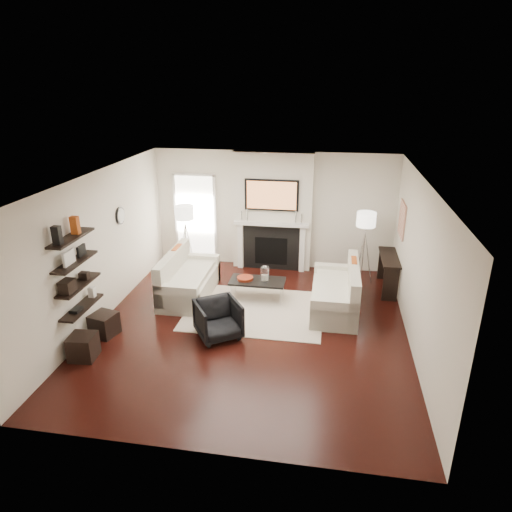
% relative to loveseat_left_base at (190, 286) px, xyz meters
% --- Properties ---
extents(room_envelope, '(6.00, 6.00, 6.00)m').
position_rel_loveseat_left_base_xyz_m(room_envelope, '(1.46, -1.07, 1.14)').
color(room_envelope, black).
rests_on(room_envelope, ground).
extents(chimney_breast, '(1.80, 0.25, 2.70)m').
position_rel_loveseat_left_base_xyz_m(chimney_breast, '(1.46, 1.80, 1.14)').
color(chimney_breast, silver).
rests_on(chimney_breast, floor).
extents(fireplace_surround, '(1.30, 0.02, 1.04)m').
position_rel_loveseat_left_base_xyz_m(fireplace_surround, '(1.46, 1.67, 0.31)').
color(fireplace_surround, black).
rests_on(fireplace_surround, floor).
extents(firebox, '(0.75, 0.02, 0.65)m').
position_rel_loveseat_left_base_xyz_m(firebox, '(1.46, 1.66, 0.24)').
color(firebox, black).
rests_on(firebox, floor).
extents(mantel_pilaster_l, '(0.12, 0.08, 1.10)m').
position_rel_loveseat_left_base_xyz_m(mantel_pilaster_l, '(0.74, 1.64, 0.34)').
color(mantel_pilaster_l, white).
rests_on(mantel_pilaster_l, floor).
extents(mantel_pilaster_r, '(0.12, 0.08, 1.10)m').
position_rel_loveseat_left_base_xyz_m(mantel_pilaster_r, '(2.18, 1.64, 0.34)').
color(mantel_pilaster_r, white).
rests_on(mantel_pilaster_r, floor).
extents(mantel_shelf, '(1.70, 0.18, 0.07)m').
position_rel_loveseat_left_base_xyz_m(mantel_shelf, '(1.46, 1.62, 0.91)').
color(mantel_shelf, white).
rests_on(mantel_shelf, chimney_breast).
extents(tv_body, '(1.20, 0.06, 0.70)m').
position_rel_loveseat_left_base_xyz_m(tv_body, '(1.46, 1.64, 1.57)').
color(tv_body, black).
rests_on(tv_body, chimney_breast).
extents(tv_screen, '(1.10, 0.00, 0.62)m').
position_rel_loveseat_left_base_xyz_m(tv_screen, '(1.46, 1.61, 1.57)').
color(tv_screen, '#BF723F').
rests_on(tv_screen, tv_body).
extents(candlestick_l_tall, '(0.04, 0.04, 0.30)m').
position_rel_loveseat_left_base_xyz_m(candlestick_l_tall, '(0.91, 1.63, 1.09)').
color(candlestick_l_tall, silver).
rests_on(candlestick_l_tall, mantel_shelf).
extents(candlestick_l_short, '(0.04, 0.04, 0.24)m').
position_rel_loveseat_left_base_xyz_m(candlestick_l_short, '(0.78, 1.63, 1.06)').
color(candlestick_l_short, silver).
rests_on(candlestick_l_short, mantel_shelf).
extents(candlestick_r_tall, '(0.04, 0.04, 0.30)m').
position_rel_loveseat_left_base_xyz_m(candlestick_r_tall, '(2.01, 1.63, 1.09)').
color(candlestick_r_tall, silver).
rests_on(candlestick_r_tall, mantel_shelf).
extents(candlestick_r_short, '(0.04, 0.04, 0.24)m').
position_rel_loveseat_left_base_xyz_m(candlestick_r_short, '(2.14, 1.63, 1.06)').
color(candlestick_r_short, silver).
rests_on(candlestick_r_short, mantel_shelf).
extents(hallway_panel, '(0.90, 0.02, 2.10)m').
position_rel_loveseat_left_base_xyz_m(hallway_panel, '(-0.39, 1.91, 0.84)').
color(hallway_panel, white).
rests_on(hallway_panel, floor).
extents(door_trim_l, '(0.06, 0.06, 2.16)m').
position_rel_loveseat_left_base_xyz_m(door_trim_l, '(-0.87, 1.89, 0.84)').
color(door_trim_l, white).
rests_on(door_trim_l, floor).
extents(door_trim_r, '(0.06, 0.06, 2.16)m').
position_rel_loveseat_left_base_xyz_m(door_trim_r, '(0.09, 1.89, 0.84)').
color(door_trim_r, white).
rests_on(door_trim_r, floor).
extents(door_trim_top, '(1.02, 0.06, 0.06)m').
position_rel_loveseat_left_base_xyz_m(door_trim_top, '(-0.39, 1.89, 1.92)').
color(door_trim_top, white).
rests_on(door_trim_top, wall_back).
extents(rug, '(2.60, 2.00, 0.01)m').
position_rel_loveseat_left_base_xyz_m(rug, '(1.43, -0.44, -0.20)').
color(rug, '#BFAF9D').
rests_on(rug, floor).
extents(loveseat_left_base, '(0.85, 1.80, 0.42)m').
position_rel_loveseat_left_base_xyz_m(loveseat_left_base, '(0.00, 0.00, 0.00)').
color(loveseat_left_base, beige).
rests_on(loveseat_left_base, floor).
extents(loveseat_left_back, '(0.18, 1.80, 0.80)m').
position_rel_loveseat_left_base_xyz_m(loveseat_left_back, '(-0.33, 0.00, 0.32)').
color(loveseat_left_back, beige).
rests_on(loveseat_left_back, floor).
extents(loveseat_left_arm_n, '(0.85, 0.18, 0.60)m').
position_rel_loveseat_left_base_xyz_m(loveseat_left_arm_n, '(0.00, -0.81, 0.09)').
color(loveseat_left_arm_n, beige).
rests_on(loveseat_left_arm_n, floor).
extents(loveseat_left_arm_s, '(0.85, 0.18, 0.60)m').
position_rel_loveseat_left_base_xyz_m(loveseat_left_arm_s, '(0.00, 0.81, 0.09)').
color(loveseat_left_arm_s, beige).
rests_on(loveseat_left_arm_s, floor).
extents(loveseat_left_cushion, '(0.63, 1.44, 0.10)m').
position_rel_loveseat_left_base_xyz_m(loveseat_left_cushion, '(0.05, 0.00, 0.26)').
color(loveseat_left_cushion, beige).
rests_on(loveseat_left_cushion, loveseat_left_base).
extents(pillow_left_orange, '(0.10, 0.42, 0.42)m').
position_rel_loveseat_left_base_xyz_m(pillow_left_orange, '(-0.33, 0.30, 0.52)').
color(pillow_left_orange, '#A34414').
rests_on(pillow_left_orange, loveseat_left_cushion).
extents(pillow_left_charcoal, '(0.10, 0.40, 0.40)m').
position_rel_loveseat_left_base_xyz_m(pillow_left_charcoal, '(-0.33, -0.30, 0.51)').
color(pillow_left_charcoal, black).
rests_on(pillow_left_charcoal, loveseat_left_cushion).
extents(loveseat_right_base, '(0.85, 1.80, 0.42)m').
position_rel_loveseat_left_base_xyz_m(loveseat_right_base, '(2.93, -0.12, 0.00)').
color(loveseat_right_base, beige).
rests_on(loveseat_right_base, floor).
extents(loveseat_right_back, '(0.18, 1.80, 0.80)m').
position_rel_loveseat_left_base_xyz_m(loveseat_right_back, '(3.26, -0.12, 0.32)').
color(loveseat_right_back, beige).
rests_on(loveseat_right_back, floor).
extents(loveseat_right_arm_n, '(0.85, 0.18, 0.60)m').
position_rel_loveseat_left_base_xyz_m(loveseat_right_arm_n, '(2.93, -0.93, 0.09)').
color(loveseat_right_arm_n, beige).
rests_on(loveseat_right_arm_n, floor).
extents(loveseat_right_arm_s, '(0.85, 0.18, 0.60)m').
position_rel_loveseat_left_base_xyz_m(loveseat_right_arm_s, '(2.93, 0.69, 0.09)').
color(loveseat_right_arm_s, beige).
rests_on(loveseat_right_arm_s, floor).
extents(loveseat_right_cushion, '(0.63, 1.44, 0.10)m').
position_rel_loveseat_left_base_xyz_m(loveseat_right_cushion, '(2.88, -0.12, 0.26)').
color(loveseat_right_cushion, beige).
rests_on(loveseat_right_cushion, loveseat_right_base).
extents(pillow_right_orange, '(0.10, 0.42, 0.42)m').
position_rel_loveseat_left_base_xyz_m(pillow_right_orange, '(3.26, 0.18, 0.52)').
color(pillow_right_orange, '#A34414').
rests_on(pillow_right_orange, loveseat_right_cushion).
extents(pillow_right_charcoal, '(0.10, 0.40, 0.40)m').
position_rel_loveseat_left_base_xyz_m(pillow_right_charcoal, '(3.26, -0.42, 0.51)').
color(pillow_right_charcoal, black).
rests_on(pillow_right_charcoal, loveseat_right_cushion).
extents(coffee_table, '(1.10, 0.55, 0.04)m').
position_rel_loveseat_left_base_xyz_m(coffee_table, '(1.40, 0.06, 0.19)').
color(coffee_table, black).
rests_on(coffee_table, floor).
extents(coffee_leg_nw, '(0.02, 0.02, 0.38)m').
position_rel_loveseat_left_base_xyz_m(coffee_leg_nw, '(0.90, -0.16, -0.02)').
color(coffee_leg_nw, silver).
rests_on(coffee_leg_nw, floor).
extents(coffee_leg_ne, '(0.02, 0.02, 0.38)m').
position_rel_loveseat_left_base_xyz_m(coffee_leg_ne, '(1.90, -0.16, -0.02)').
color(coffee_leg_ne, silver).
rests_on(coffee_leg_ne, floor).
extents(coffee_leg_sw, '(0.02, 0.02, 0.38)m').
position_rel_loveseat_left_base_xyz_m(coffee_leg_sw, '(0.90, 0.28, -0.02)').
color(coffee_leg_sw, silver).
rests_on(coffee_leg_sw, floor).
extents(coffee_leg_se, '(0.02, 0.02, 0.38)m').
position_rel_loveseat_left_base_xyz_m(coffee_leg_se, '(1.90, 0.28, -0.02)').
color(coffee_leg_se, silver).
rests_on(coffee_leg_se, floor).
extents(hurricane_glass, '(0.17, 0.17, 0.31)m').
position_rel_loveseat_left_base_xyz_m(hurricane_glass, '(1.55, 0.06, 0.35)').
color(hurricane_glass, white).
rests_on(hurricane_glass, coffee_table).
extents(hurricane_candle, '(0.09, 0.09, 0.13)m').
position_rel_loveseat_left_base_xyz_m(hurricane_candle, '(1.55, 0.06, 0.29)').
color(hurricane_candle, white).
rests_on(hurricane_candle, coffee_table).
extents(copper_bowl, '(0.33, 0.33, 0.05)m').
position_rel_loveseat_left_base_xyz_m(copper_bowl, '(1.15, 0.06, 0.24)').
color(copper_bowl, '#AA361C').
rests_on(copper_bowl, coffee_table).
extents(armchair, '(0.95, 0.94, 0.72)m').
position_rel_loveseat_left_base_xyz_m(armchair, '(0.96, -1.46, 0.15)').
color(armchair, black).
rests_on(armchair, floor).
extents(lamp_left_post, '(0.02, 0.02, 1.20)m').
position_rel_loveseat_left_base_xyz_m(lamp_left_post, '(-0.39, 1.09, 0.39)').
color(lamp_left_post, silver).
rests_on(lamp_left_post, floor).
extents(lamp_left_shade, '(0.40, 0.40, 0.30)m').
position_rel_loveseat_left_base_xyz_m(lamp_left_shade, '(-0.39, 1.09, 1.24)').
color(lamp_left_shade, white).
rests_on(lamp_left_shade, lamp_left_post).
extents(lamp_left_leg_a, '(0.25, 0.02, 1.23)m').
position_rel_loveseat_left_base_xyz_m(lamp_left_leg_a, '(-0.28, 1.09, 0.39)').
color(lamp_left_leg_a, silver).
rests_on(lamp_left_leg_a, floor).
extents(lamp_left_leg_b, '(0.14, 0.22, 1.23)m').
position_rel_loveseat_left_base_xyz_m(lamp_left_leg_b, '(-0.45, 1.19, 0.39)').
color(lamp_left_leg_b, silver).
rests_on(lamp_left_leg_b, floor).
extents(lamp_left_leg_c, '(0.14, 0.22, 1.23)m').
position_rel_loveseat_left_base_xyz_m(lamp_left_leg_c, '(-0.45, 1.00, 0.39)').
color(lamp_left_leg_c, silver).
rests_on(lamp_left_leg_c, floor).
extents(lamp_right_post, '(0.02, 0.02, 1.20)m').
position_rel_loveseat_left_base_xyz_m(lamp_right_post, '(3.51, 1.22, 0.39)').
color(lamp_right_post, silver).
rests_on(lamp_right_post, floor).
extents(lamp_right_shade, '(0.40, 0.40, 0.30)m').
position_rel_loveseat_left_base_xyz_m(lamp_right_shade, '(3.51, 1.22, 1.24)').
color(lamp_right_shade, white).
rests_on(lamp_right_shade, lamp_right_post).
extents(lamp_right_leg_a, '(0.25, 0.02, 1.23)m').
position_rel_loveseat_left_base_xyz_m(lamp_right_leg_a, '(3.62, 1.22, 0.39)').
color(lamp_right_leg_a, silver).
rests_on(lamp_right_leg_a, floor).
extents(lamp_right_leg_b, '(0.14, 0.22, 1.23)m').
position_rel_loveseat_left_base_xyz_m(lamp_right_leg_b, '(3.45, 1.31, 0.39)').
color(lamp_right_leg_b, silver).
rests_on(lamp_right_leg_b, floor).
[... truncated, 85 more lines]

